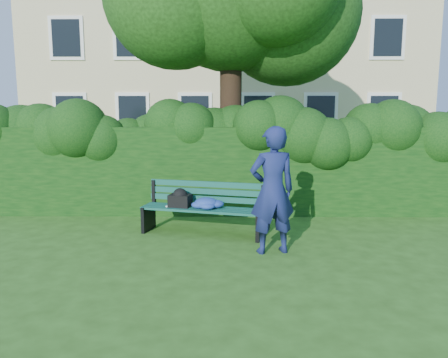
{
  "coord_description": "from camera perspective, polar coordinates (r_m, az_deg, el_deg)",
  "views": [
    {
      "loc": [
        0.07,
        -6.91,
        2.14
      ],
      "look_at": [
        0.0,
        0.6,
        0.95
      ],
      "focal_mm": 35.0,
      "sensor_mm": 36.0,
      "label": 1
    }
  ],
  "objects": [
    {
      "name": "ground",
      "position": [
        7.24,
        -0.05,
        -8.2
      ],
      "size": [
        80.0,
        80.0,
        0.0
      ],
      "primitive_type": "plane",
      "color": "#2A4F18",
      "rests_on": "ground"
    },
    {
      "name": "hedge",
      "position": [
        9.2,
        0.1,
        1.25
      ],
      "size": [
        10.0,
        1.0,
        1.8
      ],
      "color": "black",
      "rests_on": "ground"
    },
    {
      "name": "apartment_building",
      "position": [
        21.25,
        0.37,
        19.47
      ],
      "size": [
        16.0,
        8.08,
        12.0
      ],
      "color": "#C8B686",
      "rests_on": "ground"
    },
    {
      "name": "man_reading",
      "position": [
        6.53,
        6.33,
        -1.5
      ],
      "size": [
        0.79,
        0.61,
        1.91
      ],
      "primitive_type": "imported",
      "rotation": [
        0.0,
        0.0,
        3.38
      ],
      "color": "navy",
      "rests_on": "ground"
    },
    {
      "name": "park_bench",
      "position": [
        7.6,
        -3.08,
        -3.48
      ],
      "size": [
        2.2,
        1.07,
        0.89
      ],
      "rotation": [
        0.0,
        0.0,
        -0.25
      ],
      "color": "#0D413B",
      "rests_on": "ground"
    }
  ]
}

